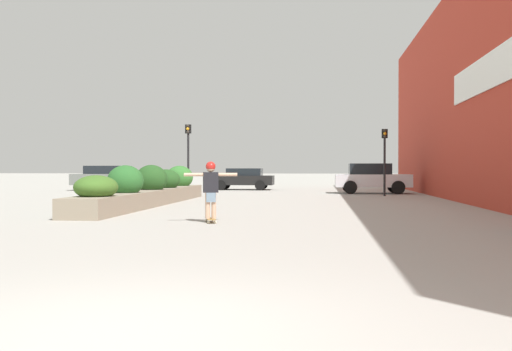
{
  "coord_description": "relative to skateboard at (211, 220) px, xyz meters",
  "views": [
    {
      "loc": [
        1.56,
        -4.64,
        1.37
      ],
      "look_at": [
        -0.6,
        14.45,
        1.13
      ],
      "focal_mm": 40.0,
      "sensor_mm": 36.0,
      "label": 1
    }
  ],
  "objects": [
    {
      "name": "traffic_light_left",
      "position": [
        -3.89,
        14.07,
        2.37
      ],
      "size": [
        0.28,
        0.3,
        3.59
      ],
      "color": "black",
      "rests_on": "ground_plane"
    },
    {
      "name": "ground_plane",
      "position": [
        1.19,
        -9.51,
        -0.07
      ],
      "size": [
        300.0,
        300.0,
        0.0
      ],
      "primitive_type": "plane",
      "color": "#A3A099"
    },
    {
      "name": "traffic_light_right",
      "position": [
        5.91,
        14.57,
        2.2
      ],
      "size": [
        0.28,
        0.3,
        3.32
      ],
      "color": "black",
      "rests_on": "ground_plane"
    },
    {
      "name": "planter_box",
      "position": [
        -3.63,
        6.61,
        0.48
      ],
      "size": [
        1.35,
        12.98,
        1.5
      ],
      "color": "gray",
      "rests_on": "ground_plane"
    },
    {
      "name": "car_rightmost",
      "position": [
        5.56,
        17.57,
        0.79
      ],
      "size": [
        4.05,
        2.03,
        1.64
      ],
      "rotation": [
        0.0,
        0.0,
        -1.57
      ],
      "color": "silver",
      "rests_on": "ground_plane"
    },
    {
      "name": "car_center_left",
      "position": [
        -10.28,
        20.07,
        0.75
      ],
      "size": [
        4.57,
        2.01,
        1.54
      ],
      "rotation": [
        0.0,
        0.0,
        -1.57
      ],
      "color": "slate",
      "rests_on": "ground_plane"
    },
    {
      "name": "car_center_right",
      "position": [
        -2.19,
        22.04,
        0.66
      ],
      "size": [
        4.0,
        1.96,
        1.37
      ],
      "rotation": [
        0.0,
        0.0,
        1.57
      ],
      "color": "black",
      "rests_on": "ground_plane"
    },
    {
      "name": "skateboard",
      "position": [
        0.0,
        0.0,
        0.0
      ],
      "size": [
        0.41,
        0.77,
        0.1
      ],
      "rotation": [
        0.0,
        0.0,
        0.3
      ],
      "color": "olive",
      "rests_on": "ground_plane"
    },
    {
      "name": "building_wall_right",
      "position": [
        8.59,
        7.13,
        4.5
      ],
      "size": [
        0.67,
        40.65,
        9.14
      ],
      "color": "#B23323",
      "rests_on": "ground_plane"
    },
    {
      "name": "skateboarder",
      "position": [
        0.0,
        0.0,
        0.9
      ],
      "size": [
        1.31,
        0.48,
        1.44
      ],
      "rotation": [
        0.0,
        0.0,
        0.3
      ],
      "color": "tan",
      "rests_on": "skateboard"
    }
  ]
}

